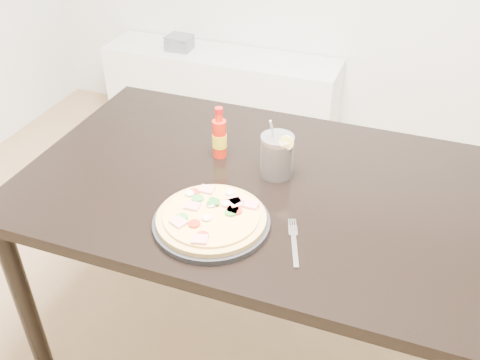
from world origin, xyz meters
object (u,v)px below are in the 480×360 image
(hot_sauce_bottle, at_px, (219,137))
(plate, at_px, (211,223))
(pizza, at_px, (211,216))
(media_console, at_px, (221,93))
(fork, at_px, (294,241))
(cola_cup, at_px, (277,156))
(dining_table, at_px, (253,202))

(hot_sauce_bottle, bearing_deg, plate, -71.74)
(pizza, xyz_separation_m, media_console, (-0.67, 1.71, -0.53))
(plate, xyz_separation_m, pizza, (-0.00, 0.00, 0.02))
(plate, bearing_deg, fork, 3.04)
(hot_sauce_bottle, bearing_deg, pizza, -71.69)
(pizza, relative_size, cola_cup, 1.55)
(pizza, bearing_deg, plate, -78.20)
(dining_table, xyz_separation_m, media_console, (-0.71, 1.48, -0.42))
(dining_table, height_order, media_console, dining_table)
(hot_sauce_bottle, xyz_separation_m, cola_cup, (0.20, -0.04, -0.01))
(pizza, distance_m, hot_sauce_bottle, 0.35)
(dining_table, bearing_deg, cola_cup, 46.98)
(plate, height_order, hot_sauce_bottle, hot_sauce_bottle)
(dining_table, bearing_deg, media_console, 115.66)
(cola_cup, bearing_deg, media_console, 118.25)
(hot_sauce_bottle, xyz_separation_m, media_console, (-0.56, 1.38, -0.57))
(cola_cup, xyz_separation_m, media_console, (-0.76, 1.42, -0.56))
(pizza, bearing_deg, dining_table, 80.63)
(cola_cup, xyz_separation_m, fork, (0.14, -0.28, -0.06))
(cola_cup, bearing_deg, fork, -64.48)
(pizza, height_order, cola_cup, cola_cup)
(plate, bearing_deg, hot_sauce_bottle, 108.26)
(pizza, xyz_separation_m, fork, (0.23, 0.01, -0.02))
(dining_table, bearing_deg, hot_sauce_bottle, 147.69)
(hot_sauce_bottle, height_order, fork, hot_sauce_bottle)
(hot_sauce_bottle, relative_size, fork, 0.94)
(plate, bearing_deg, media_console, 111.37)
(plate, height_order, pizza, pizza)
(plate, xyz_separation_m, fork, (0.23, 0.01, -0.01))
(dining_table, xyz_separation_m, pizza, (-0.04, -0.24, 0.11))
(media_console, bearing_deg, dining_table, -64.34)
(fork, height_order, media_console, fork)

